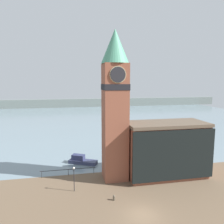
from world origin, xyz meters
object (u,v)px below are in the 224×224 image
(clock_tower, at_px, (115,102))
(mooring_bollard_near, at_px, (114,197))
(lamp_post, at_px, (74,174))
(pier_building, at_px, (166,149))
(boat_near, at_px, (82,160))

(clock_tower, xyz_separation_m, mooring_bollard_near, (-1.54, -6.62, -11.99))
(mooring_bollard_near, height_order, lamp_post, lamp_post)
(clock_tower, bearing_deg, mooring_bollard_near, -103.09)
(clock_tower, xyz_separation_m, pier_building, (8.44, -0.70, -7.87))
(mooring_bollard_near, xyz_separation_m, lamp_post, (-5.07, 3.47, 2.17))
(clock_tower, distance_m, mooring_bollard_near, 13.78)
(clock_tower, bearing_deg, pier_building, -4.74)
(mooring_bollard_near, bearing_deg, lamp_post, 145.57)
(pier_building, height_order, lamp_post, pier_building)
(boat_near, bearing_deg, pier_building, -4.41)
(pier_building, distance_m, lamp_post, 15.37)
(pier_building, xyz_separation_m, boat_near, (-13.35, 8.18, -3.92))
(lamp_post, bearing_deg, clock_tower, 25.46)
(boat_near, height_order, mooring_bollard_near, boat_near)
(clock_tower, relative_size, pier_building, 1.76)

